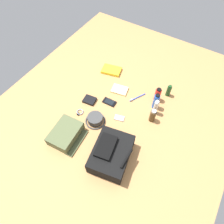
% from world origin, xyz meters
% --- Properties ---
extents(ground_plane, '(2.64, 2.02, 0.02)m').
position_xyz_m(ground_plane, '(0.00, 0.00, -0.01)').
color(ground_plane, '#BB834B').
rests_on(ground_plane, ground).
extents(backpack, '(0.39, 0.32, 0.17)m').
position_xyz_m(backpack, '(0.34, 0.20, 0.07)').
color(backpack, black).
rests_on(backpack, ground_plane).
extents(toiletry_pouch, '(0.28, 0.26, 0.09)m').
position_xyz_m(toiletry_pouch, '(0.38, -0.20, 0.04)').
color(toiletry_pouch, '#56603D').
rests_on(toiletry_pouch, ground_plane).
extents(bucket_hat, '(0.17, 0.17, 0.07)m').
position_xyz_m(bucket_hat, '(0.13, -0.09, 0.03)').
color(bucket_hat, '#404040').
rests_on(bucket_hat, ground_plane).
extents(shampoo_bottle, '(0.04, 0.04, 0.13)m').
position_xyz_m(shampoo_bottle, '(-0.47, 0.33, 0.06)').
color(shampoo_bottle, '#19471E').
rests_on(shampoo_bottle, ground_plane).
extents(sunscreen_spray, '(0.05, 0.05, 0.15)m').
position_xyz_m(sunscreen_spray, '(-0.36, 0.26, 0.07)').
color(sunscreen_spray, red).
rests_on(sunscreen_spray, ground_plane).
extents(deodorant_spray, '(0.05, 0.05, 0.17)m').
position_xyz_m(deodorant_spray, '(-0.27, 0.28, 0.08)').
color(deodorant_spray, blue).
rests_on(deodorant_spray, ground_plane).
extents(toothpaste_tube, '(0.04, 0.04, 0.17)m').
position_xyz_m(toothpaste_tube, '(-0.22, 0.31, 0.08)').
color(toothpaste_tube, white).
rests_on(toothpaste_tube, ground_plane).
extents(cologne_bottle, '(0.05, 0.05, 0.14)m').
position_xyz_m(cologne_bottle, '(-0.13, 0.32, 0.07)').
color(cologne_bottle, '#473319').
rests_on(cologne_bottle, ground_plane).
extents(paperback_novel, '(0.17, 0.21, 0.03)m').
position_xyz_m(paperback_novel, '(-0.45, -0.29, 0.01)').
color(paperback_novel, yellow).
rests_on(paperback_novel, ground_plane).
extents(cell_phone, '(0.07, 0.12, 0.01)m').
position_xyz_m(cell_phone, '(-0.10, -0.09, 0.01)').
color(cell_phone, black).
rests_on(cell_phone, ground_plane).
extents(media_player, '(0.07, 0.09, 0.01)m').
position_xyz_m(media_player, '(0.00, 0.07, 0.01)').
color(media_player, '#B7B7BC').
rests_on(media_player, ground_plane).
extents(wristwatch, '(0.07, 0.06, 0.01)m').
position_xyz_m(wristwatch, '(0.13, -0.25, 0.01)').
color(wristwatch, '#99999E').
rests_on(wristwatch, ground_plane).
extents(toothbrush, '(0.16, 0.09, 0.02)m').
position_xyz_m(toothbrush, '(-0.28, 0.10, 0.01)').
color(toothbrush, blue).
rests_on(toothbrush, ground_plane).
extents(wallet, '(0.10, 0.12, 0.02)m').
position_xyz_m(wallet, '(-0.02, -0.26, 0.01)').
color(wallet, black).
rests_on(wallet, ground_plane).
extents(notepad, '(0.14, 0.17, 0.02)m').
position_xyz_m(notepad, '(-0.28, -0.08, 0.01)').
color(notepad, beige).
rests_on(notepad, ground_plane).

